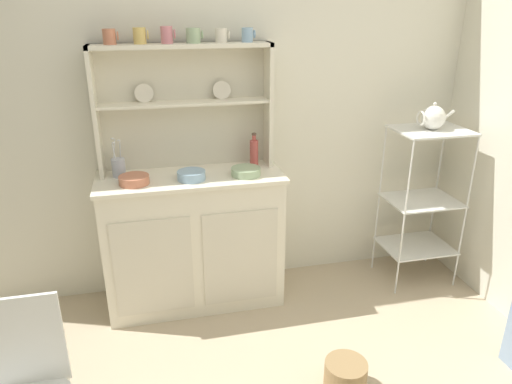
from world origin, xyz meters
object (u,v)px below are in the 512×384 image
(hutch_cabinet, at_px, (194,239))
(porcelain_teapot, at_px, (433,118))
(cup_terracotta_0, at_px, (110,37))
(jam_bottle, at_px, (254,152))
(bakers_rack, at_px, (423,192))
(floor_basket, at_px, (345,376))
(bowl_mixing_large, at_px, (134,180))
(hutch_shelf_unit, at_px, (184,98))
(utensil_jar, at_px, (119,167))
(wire_chair, at_px, (24,384))

(hutch_cabinet, distance_m, porcelain_teapot, 1.71)
(cup_terracotta_0, distance_m, jam_bottle, 1.07)
(bakers_rack, bearing_deg, porcelain_teapot, 180.00)
(hutch_cabinet, height_order, jam_bottle, jam_bottle)
(hutch_cabinet, bearing_deg, porcelain_teapot, -2.53)
(hutch_cabinet, distance_m, jam_bottle, 0.67)
(bakers_rack, height_order, floor_basket, bakers_rack)
(bowl_mixing_large, height_order, porcelain_teapot, porcelain_teapot)
(hutch_shelf_unit, bearing_deg, porcelain_teapot, -8.57)
(hutch_cabinet, relative_size, bakers_rack, 1.03)
(bowl_mixing_large, bearing_deg, porcelain_teapot, 0.14)
(hutch_cabinet, relative_size, utensil_jar, 4.76)
(floor_basket, bearing_deg, cup_terracotta_0, 133.38)
(wire_chair, height_order, utensil_jar, utensil_jar)
(floor_basket, xyz_separation_m, jam_bottle, (-0.23, 1.06, 0.89))
(cup_terracotta_0, distance_m, utensil_jar, 0.74)
(utensil_jar, bearing_deg, hutch_cabinet, -10.64)
(cup_terracotta_0, distance_m, bowl_mixing_large, 0.80)
(hutch_shelf_unit, relative_size, bakers_rack, 0.96)
(porcelain_teapot, bearing_deg, bowl_mixing_large, -179.86)
(bowl_mixing_large, xyz_separation_m, jam_bottle, (0.74, 0.16, 0.07))
(wire_chair, bearing_deg, bowl_mixing_large, 75.61)
(hutch_shelf_unit, xyz_separation_m, bakers_rack, (1.55, -0.23, -0.66))
(hutch_shelf_unit, bearing_deg, cup_terracotta_0, -173.68)
(floor_basket, bearing_deg, porcelain_teapot, 45.07)
(bowl_mixing_large, distance_m, jam_bottle, 0.76)
(hutch_shelf_unit, bearing_deg, utensil_jar, -168.16)
(bakers_rack, xyz_separation_m, utensil_jar, (-1.97, 0.15, 0.28))
(cup_terracotta_0, relative_size, jam_bottle, 0.39)
(bakers_rack, height_order, bowl_mixing_large, bakers_rack)
(hutch_cabinet, height_order, bowl_mixing_large, bowl_mixing_large)
(jam_bottle, bearing_deg, bakers_rack, -7.76)
(bowl_mixing_large, bearing_deg, hutch_cabinet, 12.60)
(hutch_cabinet, bearing_deg, cup_terracotta_0, 162.50)
(cup_terracotta_0, xyz_separation_m, utensil_jar, (-0.03, -0.04, -0.74))
(hutch_shelf_unit, xyz_separation_m, utensil_jar, (-0.42, -0.09, -0.38))
(hutch_cabinet, relative_size, wire_chair, 1.32)
(cup_terracotta_0, height_order, utensil_jar, cup_terracotta_0)
(utensil_jar, bearing_deg, bakers_rack, -4.26)
(floor_basket, distance_m, jam_bottle, 1.40)
(cup_terracotta_0, relative_size, utensil_jar, 0.36)
(hutch_shelf_unit, bearing_deg, jam_bottle, -10.76)
(bakers_rack, bearing_deg, bowl_mixing_large, -179.86)
(bakers_rack, height_order, jam_bottle, jam_bottle)
(jam_bottle, xyz_separation_m, utensil_jar, (-0.83, -0.01, -0.03))
(bakers_rack, height_order, cup_terracotta_0, cup_terracotta_0)
(jam_bottle, bearing_deg, floor_basket, -77.62)
(cup_terracotta_0, bearing_deg, wire_chair, -106.03)
(jam_bottle, bearing_deg, bowl_mixing_large, -167.88)
(wire_chair, distance_m, bowl_mixing_large, 1.24)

